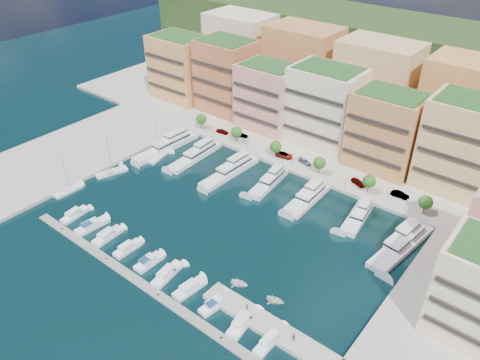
{
  "coord_description": "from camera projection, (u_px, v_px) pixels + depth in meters",
  "views": [
    {
      "loc": [
        64.51,
        -74.41,
        76.12
      ],
      "look_at": [
        -3.39,
        9.82,
        6.0
      ],
      "focal_mm": 35.0,
      "sensor_mm": 36.0,
      "label": 1
    }
  ],
  "objects": [
    {
      "name": "tree_1",
      "position": [
        236.0,
        132.0,
        155.93
      ],
      "size": [
        3.8,
        3.8,
        5.65
      ],
      "color": "#473323",
      "rests_on": "north_quay"
    },
    {
      "name": "north_quay",
      "position": [
        340.0,
        135.0,
        164.5
      ],
      "size": [
        220.0,
        64.0,
        2.0
      ],
      "primitive_type": "cube",
      "color": "#9E998E",
      "rests_on": "ground"
    },
    {
      "name": "backblock_2",
      "position": [
        376.0,
        85.0,
        161.0
      ],
      "size": [
        26.0,
        18.0,
        30.0
      ],
      "primitive_type": "cube",
      "color": "#D5B671",
      "rests_on": "north_quay"
    },
    {
      "name": "person_1",
      "position": [
        294.0,
        337.0,
        89.9
      ],
      "size": [
        1.0,
        0.92,
        1.64
      ],
      "primitive_type": "imported",
      "rotation": [
        0.0,
        0.0,
        3.62
      ],
      "color": "#4D342E",
      "rests_on": "finger_pier"
    },
    {
      "name": "yacht_1",
      "position": [
        197.0,
        155.0,
        150.65
      ],
      "size": [
        5.45,
        22.35,
        7.3
      ],
      "color": "white",
      "rests_on": "ground"
    },
    {
      "name": "cruiser_0",
      "position": [
        75.0,
        215.0,
        124.63
      ],
      "size": [
        3.4,
        8.31,
        2.55
      ],
      "color": "white",
      "rests_on": "ground"
    },
    {
      "name": "tree_4",
      "position": [
        369.0,
        181.0,
        130.66
      ],
      "size": [
        3.8,
        3.8,
        5.65
      ],
      "color": "#473323",
      "rests_on": "north_quay"
    },
    {
      "name": "sailboat_2",
      "position": [
        158.0,
        157.0,
        150.84
      ],
      "size": [
        4.67,
        9.32,
        13.2
      ],
      "color": "white",
      "rests_on": "ground"
    },
    {
      "name": "person_0",
      "position": [
        247.0,
        306.0,
        96.38
      ],
      "size": [
        0.65,
        0.67,
        1.55
      ],
      "primitive_type": "imported",
      "rotation": [
        0.0,
        0.0,
        2.29
      ],
      "color": "#283651",
      "rests_on": "finger_pier"
    },
    {
      "name": "car_5",
      "position": [
        400.0,
        195.0,
        130.3
      ],
      "size": [
        5.07,
        1.98,
        1.64
      ],
      "primitive_type": "imported",
      "rotation": [
        0.0,
        0.0,
        1.62
      ],
      "color": "gray",
      "rests_on": "north_quay"
    },
    {
      "name": "cruiser_4",
      "position": [
        149.0,
        262.0,
        109.23
      ],
      "size": [
        2.89,
        7.3,
        2.66
      ],
      "color": "white",
      "rests_on": "ground"
    },
    {
      "name": "apartment_2",
      "position": [
        269.0,
        96.0,
        162.07
      ],
      "size": [
        20.0,
        15.5,
        22.8
      ],
      "color": "#E98B82",
      "rests_on": "north_quay"
    },
    {
      "name": "car_4",
      "position": [
        358.0,
        182.0,
        135.73
      ],
      "size": [
        5.03,
        3.34,
        1.59
      ],
      "primitive_type": "imported",
      "rotation": [
        0.0,
        0.0,
        1.23
      ],
      "color": "gray",
      "rests_on": "north_quay"
    },
    {
      "name": "cruiser_1",
      "position": [
        92.0,
        226.0,
        120.66
      ],
      "size": [
        3.65,
        9.18,
        2.66
      ],
      "color": "white",
      "rests_on": "ground"
    },
    {
      "name": "tree_5",
      "position": [
        426.0,
        202.0,
        122.23
      ],
      "size": [
        3.8,
        3.8,
        5.65
      ],
      "color": "#473323",
      "rests_on": "north_quay"
    },
    {
      "name": "lamppost_0",
      "position": [
        205.0,
        127.0,
        161.25
      ],
      "size": [
        0.3,
        0.3,
        4.2
      ],
      "color": "black",
      "rests_on": "north_quay"
    },
    {
      "name": "yacht_4",
      "position": [
        308.0,
        197.0,
        130.53
      ],
      "size": [
        5.58,
        17.96,
        7.3
      ],
      "color": "white",
      "rests_on": "ground"
    },
    {
      "name": "apartment_4",
      "position": [
        386.0,
        131.0,
        139.15
      ],
      "size": [
        20.0,
        15.5,
        23.8
      ],
      "color": "#B98A45",
      "rests_on": "north_quay"
    },
    {
      "name": "tender_0",
      "position": [
        240.0,
        284.0,
        103.63
      ],
      "size": [
        4.91,
        4.1,
        0.87
      ],
      "primitive_type": "imported",
      "rotation": [
        0.0,
        0.0,
        1.86
      ],
      "color": "white",
      "rests_on": "ground"
    },
    {
      "name": "backblock_0",
      "position": [
        240.0,
        51.0,
        192.6
      ],
      "size": [
        26.0,
        18.0,
        30.0
      ],
      "primitive_type": "cube",
      "color": "#FAE2C1",
      "rests_on": "north_quay"
    },
    {
      "name": "apartment_1",
      "position": [
        226.0,
        76.0,
        173.34
      ],
      "size": [
        20.0,
        16.5,
        26.8
      ],
      "color": "#C06440",
      "rests_on": "north_quay"
    },
    {
      "name": "car_1",
      "position": [
        242.0,
        135.0,
        160.64
      ],
      "size": [
        4.3,
        2.52,
        1.34
      ],
      "primitive_type": "imported",
      "rotation": [
        0.0,
        0.0,
        1.86
      ],
      "color": "gray",
      "rests_on": "north_quay"
    },
    {
      "name": "cruiser_9",
      "position": [
        270.0,
        340.0,
        90.83
      ],
      "size": [
        2.38,
        8.75,
        2.55
      ],
      "color": "white",
      "rests_on": "ground"
    },
    {
      "name": "apartment_0",
      "position": [
        180.0,
        67.0,
        184.17
      ],
      "size": [
        22.0,
        16.5,
        24.8
      ],
      "color": "#D99D4F",
      "rests_on": "north_quay"
    },
    {
      "name": "cruiser_7",
      "position": [
        215.0,
        305.0,
        98.39
      ],
      "size": [
        3.47,
        7.68,
        2.66
      ],
      "color": "white",
      "rests_on": "ground"
    },
    {
      "name": "cruiser_8",
      "position": [
        242.0,
        322.0,
        94.47
      ],
      "size": [
        3.86,
        8.94,
        2.55
      ],
      "color": "white",
      "rests_on": "ground"
    },
    {
      "name": "cruiser_2",
      "position": [
        108.0,
        236.0,
        117.29
      ],
      "size": [
        3.35,
        8.57,
        2.55
      ],
      "color": "white",
      "rests_on": "ground"
    },
    {
      "name": "lamppost_3",
      "position": [
        346.0,
        180.0,
        132.81
      ],
      "size": [
        0.3,
        0.3,
        4.2
      ],
      "color": "black",
      "rests_on": "north_quay"
    },
    {
      "name": "cruiser_6",
      "position": [
        190.0,
        289.0,
        102.26
      ],
      "size": [
        3.55,
        8.28,
        2.55
      ],
      "color": "white",
      "rests_on": "ground"
    },
    {
      "name": "tender_2",
      "position": [
        275.0,
        301.0,
        99.49
      ],
      "size": [
        4.67,
        3.83,
        0.84
      ],
      "primitive_type": "imported",
      "rotation": [
        0.0,
        0.0,
        1.82
      ],
      "color": "silver",
      "rests_on": "ground"
    },
    {
      "name": "car_0",
      "position": [
        222.0,
        131.0,
        162.94
      ],
      "size": [
        4.73,
        2.57,
        1.53
      ],
      "primitive_type": "imported",
      "rotation": [
        0.0,
        0.0,
        1.75
      ],
      "color": "gray",
      "rests_on": "north_quay"
    },
    {
      "name": "yacht_3",
      "position": [
        270.0,
        180.0,
        137.54
      ],
      "size": [
        6.12,
        17.94,
        7.3
      ],
      "color": "white",
      "rests_on": "ground"
    },
    {
      "name": "apartment_3",
      "position": [
        325.0,
        106.0,
        151.5
      ],
      "size": [
        22.0,
        16.5,
        25.8
      ],
      "color": "#FAE2C1",
      "rests_on": "north_quay"
    },
    {
      "name": "west_quay",
      "position": [
        65.0,
        157.0,
        151.41
      ],
      "size": [
        34.0,
        76.0,
        2.0
      ],
      "primitive_type": "cube",
      "color": "#9E998E",
      "rests_on": "ground"
    },
    {
      "name": "tree_2",
      "position": [
        276.0,
        147.0,
        147.51
      ],
      "size": [
        3.8,
        3.8,
        5.65
      ],
      "color": "#473323",
      "rests_on": "north_quay"
    },
    {
      "name": "cruiser_5",
      "position": [
        167.0,
        274.0,
        105.96
      ],
      "size": [
        3.86,
        9.27,
        2.55
      ],
      "color": "white",
      "rests_on": "ground"
    },
    {
      "name": "apartment_5",
      "position": [
        465.0,
        146.0,
        128.06
      ],
      "size": [
        22.0,
        16.5,
        26.8
      ],
      "color": "#D5B671",
      "rests_on": "north_quay"
    },
    {
      "name": "finger_pier",
      "position": [
        270.0,
        329.0,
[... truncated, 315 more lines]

